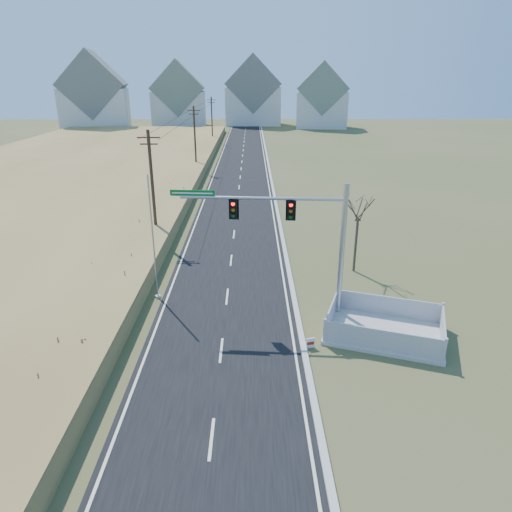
% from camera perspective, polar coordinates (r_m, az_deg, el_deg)
% --- Properties ---
extents(ground, '(260.00, 260.00, 0.00)m').
position_cam_1_polar(ground, '(25.15, -4.08, -9.27)').
color(ground, '#484F26').
rests_on(ground, ground).
extents(road, '(8.00, 180.00, 0.06)m').
position_cam_1_polar(road, '(72.71, -1.81, 11.41)').
color(road, black).
rests_on(road, ground).
extents(curb, '(0.30, 180.00, 0.18)m').
position_cam_1_polar(curb, '(72.72, 1.53, 11.46)').
color(curb, '#B2AFA8').
rests_on(curb, ground).
extents(reed_marsh, '(38.00, 110.00, 1.30)m').
position_cam_1_polar(reed_marsh, '(67.75, -23.04, 9.51)').
color(reed_marsh, '#AB8B4D').
rests_on(reed_marsh, ground).
extents(utility_pole_near, '(1.80, 0.26, 9.00)m').
position_cam_1_polar(utility_pole_near, '(38.31, -12.83, 8.71)').
color(utility_pole_near, '#422D1E').
rests_on(utility_pole_near, ground).
extents(utility_pole_mid, '(1.80, 0.26, 9.00)m').
position_cam_1_polar(utility_pole_mid, '(67.53, -7.64, 14.44)').
color(utility_pole_mid, '#422D1E').
rests_on(utility_pole_mid, ground).
extents(utility_pole_far, '(1.80, 0.26, 9.00)m').
position_cam_1_polar(utility_pole_far, '(97.23, -5.54, 16.67)').
color(utility_pole_far, '#422D1E').
rests_on(utility_pole_far, ground).
extents(condo_nw, '(17.69, 13.38, 19.05)m').
position_cam_1_polar(condo_nw, '(127.92, -19.57, 18.12)').
color(condo_nw, silver).
rests_on(condo_nw, ground).
extents(condo_nnw, '(14.93, 11.17, 17.03)m').
position_cam_1_polar(condo_nnw, '(131.15, -9.64, 18.72)').
color(condo_nnw, silver).
rests_on(condo_nnw, ground).
extents(condo_n, '(15.27, 10.20, 18.54)m').
position_cam_1_polar(condo_n, '(133.65, -0.38, 19.34)').
color(condo_n, silver).
rests_on(condo_n, ground).
extents(condo_ne, '(14.12, 10.51, 16.52)m').
position_cam_1_polar(condo_ne, '(127.03, 8.23, 18.67)').
color(condo_ne, silver).
rests_on(condo_ne, ground).
extents(traffic_signal_mast, '(9.66, 1.12, 7.71)m').
position_cam_1_polar(traffic_signal_mast, '(25.00, 6.48, 2.32)').
color(traffic_signal_mast, '#9EA0A5').
rests_on(traffic_signal_mast, ground).
extents(fence_enclosure, '(7.03, 5.87, 1.37)m').
position_cam_1_polar(fence_enclosure, '(25.49, 15.72, -8.95)').
color(fence_enclosure, '#B7B5AD').
rests_on(fence_enclosure, ground).
extents(open_sign, '(0.46, 0.15, 0.57)m').
position_cam_1_polar(open_sign, '(23.62, 6.81, -10.75)').
color(open_sign, white).
rests_on(open_sign, ground).
extents(flagpole, '(0.35, 0.35, 7.75)m').
position_cam_1_polar(flagpole, '(27.96, -12.61, 0.56)').
color(flagpole, '#B7B5AD').
rests_on(flagpole, ground).
extents(bare_tree, '(2.20, 2.20, 5.82)m').
position_cam_1_polar(bare_tree, '(31.55, 12.75, 6.02)').
color(bare_tree, '#4C3F33').
rests_on(bare_tree, ground).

